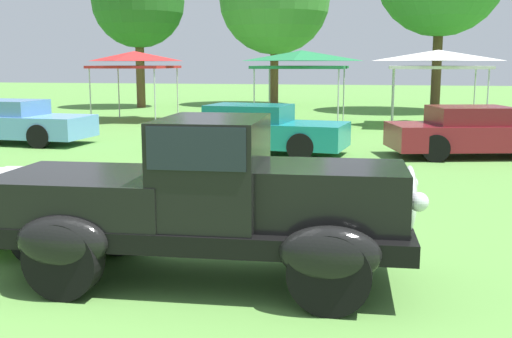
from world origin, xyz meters
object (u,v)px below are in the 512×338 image
object	(u,v)px
canopy_tent_left_field	(135,59)
show_car_teal	(254,130)
feature_pickup_truck	(206,199)
canopy_tent_center_field	(302,58)
canopy_tent_right_field	(438,58)
show_car_burgundy	(475,132)
show_car_skyblue	(11,122)

from	to	relation	value
canopy_tent_left_field	show_car_teal	bearing A→B (deg)	-50.58
feature_pickup_truck	canopy_tent_center_field	xyz separation A→B (m)	(-1.21, 16.61, 1.56)
canopy_tent_right_field	show_car_teal	bearing A→B (deg)	-122.52
feature_pickup_truck	canopy_tent_left_field	distance (m)	18.65
show_car_burgundy	canopy_tent_right_field	xyz separation A→B (m)	(-0.35, 7.34, 1.83)
canopy_tent_right_field	canopy_tent_left_field	bearing A→B (deg)	-179.76
show_car_teal	canopy_tent_right_field	size ratio (longest dim) A/B	1.39
canopy_tent_center_field	canopy_tent_left_field	bearing A→B (deg)	177.76
show_car_teal	canopy_tent_center_field	xyz separation A→B (m)	(0.18, 7.52, 1.82)
canopy_tent_left_field	show_car_burgundy	bearing A→B (deg)	-31.84
canopy_tent_left_field	canopy_tent_center_field	distance (m)	6.59
feature_pickup_truck	canopy_tent_left_field	xyz separation A→B (m)	(-7.79, 16.87, 1.56)
feature_pickup_truck	canopy_tent_right_field	xyz separation A→B (m)	(3.60, 16.92, 1.56)
show_car_teal	canopy_tent_center_field	size ratio (longest dim) A/B	1.44
show_car_skyblue	canopy_tent_right_field	size ratio (longest dim) A/B	1.37
show_car_skyblue	canopy_tent_left_field	distance (m)	7.51
feature_pickup_truck	show_car_skyblue	distance (m)	12.88
feature_pickup_truck	show_car_burgundy	bearing A→B (deg)	67.58
show_car_burgundy	canopy_tent_left_field	bearing A→B (deg)	148.16
show_car_teal	canopy_tent_left_field	size ratio (longest dim) A/B	1.63
show_car_skyblue	feature_pickup_truck	bearing A→B (deg)	-48.38
feature_pickup_truck	show_car_burgundy	size ratio (longest dim) A/B	1.00
show_car_skyblue	canopy_tent_right_field	bearing A→B (deg)	30.97
canopy_tent_center_field	canopy_tent_right_field	world-z (taller)	same
show_car_skyblue	canopy_tent_left_field	size ratio (longest dim) A/B	1.60
feature_pickup_truck	show_car_teal	bearing A→B (deg)	98.69
show_car_skyblue	canopy_tent_right_field	world-z (taller)	canopy_tent_right_field
show_car_teal	show_car_burgundy	distance (m)	5.37
feature_pickup_truck	show_car_teal	size ratio (longest dim) A/B	0.94
feature_pickup_truck	canopy_tent_left_field	bearing A→B (deg)	114.77
show_car_burgundy	canopy_tent_left_field	xyz separation A→B (m)	(-11.74, 7.29, 1.82)
show_car_teal	show_car_burgundy	size ratio (longest dim) A/B	1.06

